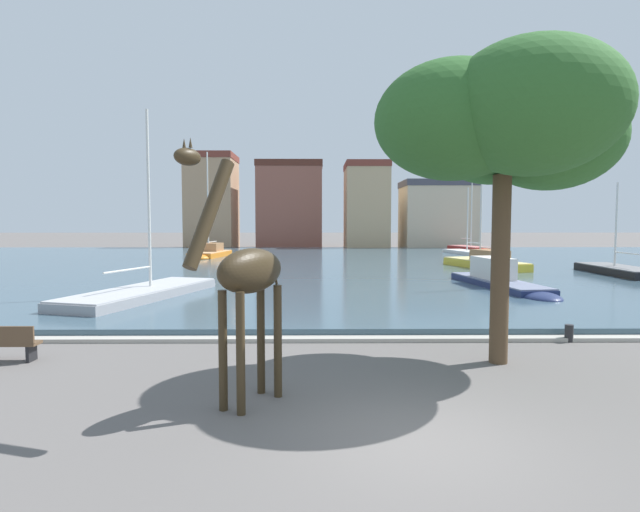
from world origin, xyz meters
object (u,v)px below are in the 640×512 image
object	(u,v)px
sailboat_black	(613,272)
sailboat_red	(472,249)
shade_tree	(507,124)
sailboat_orange	(209,254)
giraffe_statue	(246,276)
sailboat_yellow	(480,264)
sailboat_white	(466,254)
sailboat_navy	(502,283)
sailboat_grey	(154,293)
mooring_bollard	(569,333)
park_bench	(0,342)

from	to	relation	value
sailboat_black	sailboat_red	xyz separation A→B (m)	(-1.12, 24.80, 0.01)
shade_tree	sailboat_orange	bearing A→B (deg)	112.88
giraffe_statue	sailboat_black	bearing A→B (deg)	47.87
sailboat_yellow	shade_tree	xyz separation A→B (m)	(-6.87, -23.02, 5.25)
shade_tree	sailboat_white	bearing A→B (deg)	74.81
sailboat_red	sailboat_white	bearing A→B (deg)	-111.79
sailboat_navy	shade_tree	bearing A→B (deg)	-110.14
sailboat_grey	sailboat_red	bearing A→B (deg)	54.48
giraffe_statue	sailboat_white	distance (m)	43.68
shade_tree	mooring_bollard	world-z (taller)	shade_tree
mooring_bollard	sailboat_white	bearing A→B (deg)	78.13
sailboat_orange	sailboat_navy	size ratio (longest dim) A/B	1.08
sailboat_navy	sailboat_white	bearing A→B (deg)	77.24
shade_tree	park_bench	size ratio (longest dim) A/B	4.15
sailboat_red	park_bench	world-z (taller)	sailboat_red
sailboat_red	sailboat_navy	xyz separation A→B (m)	(-8.17, -31.55, 0.13)
sailboat_black	park_bench	size ratio (longest dim) A/B	4.34
sailboat_yellow	mooring_bollard	xyz separation A→B (m)	(-4.07, -20.73, -0.30)
sailboat_white	shade_tree	xyz separation A→B (m)	(-10.26, -37.77, 5.47)
sailboat_red	mooring_bollard	distance (m)	42.57
sailboat_navy	mooring_bollard	xyz separation A→B (m)	(-1.66, -9.87, -0.28)
giraffe_statue	sailboat_grey	size ratio (longest dim) A/B	0.49
sailboat_black	sailboat_yellow	size ratio (longest dim) A/B	0.93
sailboat_white	giraffe_statue	bearing A→B (deg)	-111.68
sailboat_black	sailboat_yellow	xyz separation A→B (m)	(-6.89, 4.11, 0.15)
sailboat_red	park_bench	bearing A→B (deg)	-119.94
sailboat_grey	sailboat_white	bearing A→B (deg)	52.03
sailboat_orange	park_bench	xyz separation A→B (m)	(1.71, -33.07, -0.05)
sailboat_red	sailboat_navy	distance (m)	32.59
sailboat_white	mooring_bollard	size ratio (longest dim) A/B	18.95
sailboat_white	sailboat_navy	xyz separation A→B (m)	(-5.80, -25.61, 0.21)
giraffe_statue	park_bench	xyz separation A→B (m)	(-6.51, 3.07, -1.97)
sailboat_navy	park_bench	bearing A→B (deg)	-144.83
sailboat_navy	park_bench	world-z (taller)	sailboat_navy
giraffe_statue	shade_tree	world-z (taller)	shade_tree
sailboat_white	mooring_bollard	xyz separation A→B (m)	(-7.46, -35.47, -0.08)
giraffe_statue	sailboat_navy	xyz separation A→B (m)	(10.32, 14.93, -1.93)
sailboat_white	sailboat_red	distance (m)	6.40
giraffe_statue	sailboat_orange	world-z (taller)	sailboat_orange
sailboat_grey	sailboat_black	bearing A→B (deg)	19.78
sailboat_grey	mooring_bollard	world-z (taller)	sailboat_grey
sailboat_white	sailboat_navy	size ratio (longest dim) A/B	1.07
sailboat_red	mooring_bollard	xyz separation A→B (m)	(-9.83, -41.42, -0.16)
sailboat_grey	shade_tree	size ratio (longest dim) A/B	1.33
sailboat_white	sailboat_yellow	distance (m)	15.13
sailboat_black	sailboat_red	distance (m)	24.82
sailboat_grey	giraffe_statue	bearing A→B (deg)	-65.62
sailboat_black	park_bench	distance (m)	32.08
sailboat_grey	park_bench	size ratio (longest dim) A/B	5.51
sailboat_grey	mooring_bollard	bearing A→B (deg)	-27.64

